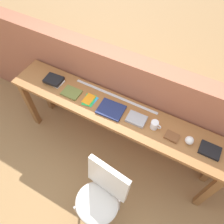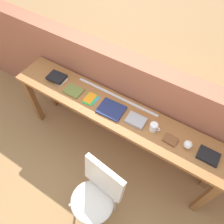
{
  "view_description": "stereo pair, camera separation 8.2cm",
  "coord_description": "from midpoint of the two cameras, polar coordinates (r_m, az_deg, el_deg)",
  "views": [
    {
      "loc": [
        0.64,
        -0.91,
        2.72
      ],
      "look_at": [
        0.0,
        0.25,
        0.9
      ],
      "focal_mm": 35.0,
      "sensor_mm": 36.0,
      "label": 1
    },
    {
      "loc": [
        0.71,
        -0.87,
        2.72
      ],
      "look_at": [
        0.0,
        0.25,
        0.9
      ],
      "focal_mm": 35.0,
      "sensor_mm": 36.0,
      "label": 2
    }
  ],
  "objects": [
    {
      "name": "chair_white_moulded",
      "position": [
        2.28,
        -4.02,
        -20.8
      ],
      "size": [
        0.49,
        0.5,
        0.89
      ],
      "color": "silver",
      "rests_on": "ground"
    },
    {
      "name": "sports_ball_small",
      "position": [
        2.16,
        18.54,
        -7.07
      ],
      "size": [
        0.08,
        0.08,
        0.08
      ],
      "primitive_type": "sphere",
      "color": "silver",
      "rests_on": "sideboard"
    },
    {
      "name": "brick_wall_back",
      "position": [
        2.66,
        3.16,
        2.88
      ],
      "size": [
        6.0,
        0.2,
        1.32
      ],
      "primitive_type": "cube",
      "color": "#9E5B42",
      "rests_on": "ground"
    },
    {
      "name": "mug",
      "position": [
        2.17,
        10.01,
        -3.38
      ],
      "size": [
        0.11,
        0.08,
        0.09
      ],
      "color": "white",
      "rests_on": "sideboard"
    },
    {
      "name": "book_repair_rightmost",
      "position": [
        2.21,
        23.23,
        -9.21
      ],
      "size": [
        0.19,
        0.15,
        0.03
      ],
      "primitive_type": "cube",
      "rotation": [
        0.0,
        0.0,
        -0.0
      ],
      "color": "black",
      "rests_on": "sideboard"
    },
    {
      "name": "sideboard",
      "position": [
        2.41,
        -0.41,
        -1.41
      ],
      "size": [
        2.5,
        0.44,
        0.88
      ],
      "color": "#996033",
      "rests_on": "ground"
    },
    {
      "name": "pamphlet_pile_colourful",
      "position": [
        2.39,
        -6.89,
        3.14
      ],
      "size": [
        0.15,
        0.19,
        0.01
      ],
      "color": "#3399D8",
      "rests_on": "sideboard"
    },
    {
      "name": "magazine_cycling",
      "position": [
        2.48,
        -11.47,
        4.97
      ],
      "size": [
        0.2,
        0.16,
        0.02
      ],
      "primitive_type": "cube",
      "rotation": [
        0.0,
        0.0,
        0.02
      ],
      "color": "olive",
      "rests_on": "sideboard"
    },
    {
      "name": "ground_plane",
      "position": [
        2.94,
        -3.24,
        -13.9
      ],
      "size": [
        40.0,
        40.0,
        0.0
      ],
      "primitive_type": "plane",
      "color": "#9E7547"
    },
    {
      "name": "book_stack_leftmost",
      "position": [
        2.63,
        -15.77,
        7.95
      ],
      "size": [
        0.21,
        0.17,
        0.06
      ],
      "color": "white",
      "rests_on": "sideboard"
    },
    {
      "name": "book_grey_hardcover",
      "position": [
        2.22,
        5.36,
        -1.85
      ],
      "size": [
        0.2,
        0.15,
        0.03
      ],
      "primitive_type": "cube",
      "rotation": [
        0.0,
        0.0,
        0.02
      ],
      "color": "#9E9EA3",
      "rests_on": "sideboard"
    },
    {
      "name": "ruler_metal_back_edge",
      "position": [
        2.41,
        -0.11,
        4.16
      ],
      "size": [
        1.0,
        0.03,
        0.0
      ],
      "primitive_type": "cube",
      "color": "silver",
      "rests_on": "sideboard"
    },
    {
      "name": "leather_journal_brown",
      "position": [
        2.17,
        14.31,
        -6.24
      ],
      "size": [
        0.13,
        0.11,
        0.02
      ],
      "primitive_type": "cube",
      "rotation": [
        0.0,
        0.0,
        -0.05
      ],
      "color": "brown",
      "rests_on": "sideboard"
    },
    {
      "name": "book_open_centre",
      "position": [
        2.28,
        -1.29,
        0.64
      ],
      "size": [
        0.28,
        0.23,
        0.02
      ],
      "primitive_type": "cube",
      "rotation": [
        0.0,
        0.0,
        0.04
      ],
      "color": "navy",
      "rests_on": "sideboard"
    }
  ]
}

